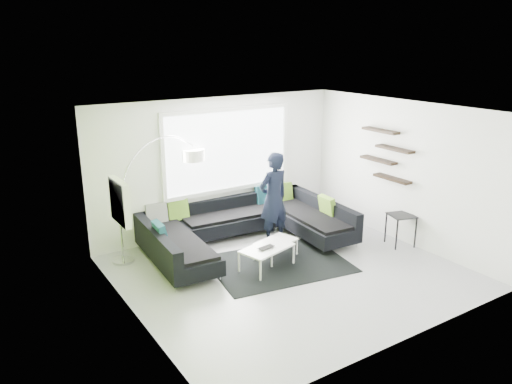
# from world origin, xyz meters

# --- Properties ---
(ground) EXTENTS (5.50, 5.50, 0.00)m
(ground) POSITION_xyz_m (0.00, 0.00, 0.00)
(ground) COLOR #939398
(ground) RESTS_ON ground
(room_shell) EXTENTS (5.54, 5.04, 2.82)m
(room_shell) POSITION_xyz_m (0.04, 0.21, 1.81)
(room_shell) COLOR white
(room_shell) RESTS_ON ground
(sectional_sofa) EXTENTS (3.97, 2.61, 0.83)m
(sectional_sofa) POSITION_xyz_m (-0.04, 1.37, 0.36)
(sectional_sofa) COLOR black
(sectional_sofa) RESTS_ON ground
(rug) EXTENTS (2.65, 2.11, 0.01)m
(rug) POSITION_xyz_m (0.03, 0.36, 0.01)
(rug) COLOR black
(rug) RESTS_ON ground
(coffee_table) EXTENTS (1.37, 1.01, 0.40)m
(coffee_table) POSITION_xyz_m (-0.05, 0.48, 0.20)
(coffee_table) COLOR white
(coffee_table) RESTS_ON ground
(arc_lamp) EXTENTS (2.17, 1.28, 2.17)m
(arc_lamp) POSITION_xyz_m (-2.29, 1.99, 1.08)
(arc_lamp) COLOR silver
(arc_lamp) RESTS_ON ground
(side_table) EXTENTS (0.57, 0.57, 0.63)m
(side_table) POSITION_xyz_m (2.55, -0.20, 0.31)
(side_table) COLOR black
(side_table) RESTS_ON ground
(person) EXTENTS (0.76, 0.57, 1.85)m
(person) POSITION_xyz_m (0.51, 1.24, 0.92)
(person) COLOR black
(person) RESTS_ON ground
(laptop) EXTENTS (0.39, 0.31, 0.03)m
(laptop) POSITION_xyz_m (-0.28, 0.26, 0.41)
(laptop) COLOR black
(laptop) RESTS_ON coffee_table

